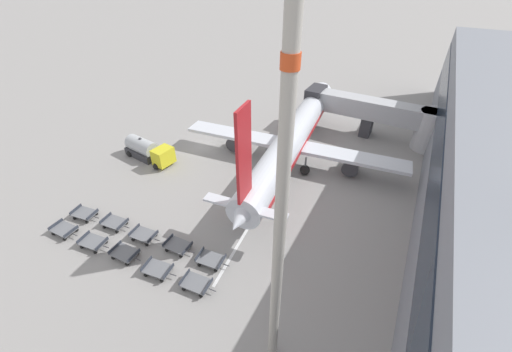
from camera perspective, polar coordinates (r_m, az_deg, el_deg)
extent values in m
plane|color=gray|center=(48.57, -9.63, 5.46)|extent=(500.00, 500.00, 0.00)
cube|color=#232D3D|center=(36.90, 30.11, 4.49)|extent=(0.12, 78.82, 4.55)
cylinder|color=#B2B5BA|center=(52.33, 29.24, 7.19)|extent=(4.35, 4.35, 5.88)
cube|color=#B2B5BA|center=(52.13, 20.11, 11.45)|extent=(17.97, 3.45, 2.82)
cube|color=#2D2D33|center=(54.02, 10.74, 13.82)|extent=(2.53, 4.42, 3.39)
cube|color=#38383D|center=(53.30, 19.47, 8.59)|extent=(1.68, 2.66, 3.06)
cylinder|color=silver|center=(43.63, 6.92, 7.40)|extent=(6.94, 34.81, 3.63)
sphere|color=silver|center=(59.13, 11.83, 14.66)|extent=(3.45, 3.45, 3.45)
cone|color=silver|center=(30.18, -2.48, -7.11)|extent=(3.85, 4.67, 3.45)
cube|color=red|center=(26.84, -2.23, 3.73)|extent=(0.54, 2.74, 8.97)
cube|color=silver|center=(30.22, -2.04, -5.64)|extent=(8.62, 2.01, 0.24)
cube|color=silver|center=(42.85, 6.32, 5.63)|extent=(30.66, 5.91, 0.44)
cylinder|color=#333338|center=(42.78, 16.95, 2.17)|extent=(2.41, 3.43, 2.10)
cylinder|color=#333338|center=(46.30, -3.46, 6.48)|extent=(2.41, 3.43, 2.10)
cube|color=red|center=(43.93, 6.86, 6.67)|extent=(6.68, 31.37, 0.65)
cylinder|color=#56565B|center=(53.87, 10.06, 10.56)|extent=(0.24, 0.24, 1.98)
sphere|color=black|center=(54.29, 9.95, 9.61)|extent=(1.32, 1.32, 1.32)
cylinder|color=#56565B|center=(41.16, 8.99, 2.24)|extent=(0.24, 0.24, 1.98)
sphere|color=black|center=(41.71, 8.87, 1.10)|extent=(1.32, 1.32, 1.32)
cylinder|color=#56565B|center=(42.40, 1.89, 3.78)|extent=(0.24, 0.24, 1.98)
sphere|color=black|center=(42.93, 1.87, 2.66)|extent=(1.32, 1.32, 1.32)
cube|color=yellow|center=(44.25, -16.50, 3.48)|extent=(2.30, 2.85, 2.25)
cube|color=#333338|center=(47.97, -19.79, 4.05)|extent=(5.31, 3.26, 1.07)
cylinder|color=#ADB2B7|center=(47.45, -20.05, 5.16)|extent=(5.01, 2.84, 2.22)
sphere|color=#333338|center=(46.94, -20.32, 6.32)|extent=(0.44, 0.44, 0.44)
sphere|color=black|center=(44.40, -17.69, 1.69)|extent=(0.90, 0.90, 0.90)
sphere|color=black|center=(45.62, -15.34, 3.14)|extent=(0.90, 0.90, 0.90)
sphere|color=black|center=(48.57, -21.96, 3.81)|extent=(0.90, 0.90, 0.90)
sphere|color=black|center=(49.69, -19.71, 5.09)|extent=(0.90, 0.90, 0.90)
cube|color=slate|center=(38.62, -31.55, -8.23)|extent=(2.52, 1.76, 0.10)
cube|color=#2D333D|center=(37.63, -30.58, -8.66)|extent=(0.13, 1.69, 0.32)
cube|color=#2D333D|center=(39.37, -32.66, -7.38)|extent=(0.13, 1.69, 0.32)
cube|color=#333338|center=(37.55, -30.07, -9.25)|extent=(0.70, 0.08, 0.06)
sphere|color=black|center=(38.00, -31.44, -9.74)|extent=(0.36, 0.36, 0.36)
sphere|color=black|center=(38.46, -29.81, -8.49)|extent=(0.36, 0.36, 0.36)
sphere|color=black|center=(39.26, -32.92, -8.77)|extent=(0.36, 0.36, 0.36)
sphere|color=black|center=(39.70, -31.33, -7.58)|extent=(0.36, 0.36, 0.36)
cube|color=slate|center=(35.74, -27.51, -10.54)|extent=(2.64, 1.95, 0.10)
cube|color=#2D333D|center=(34.85, -26.22, -10.95)|extent=(0.27, 1.69, 0.32)
cube|color=#2D333D|center=(36.39, -28.92, -9.67)|extent=(0.27, 1.69, 0.32)
cube|color=#333338|center=(34.83, -25.61, -11.55)|extent=(0.70, 0.14, 0.06)
sphere|color=black|center=(35.16, -27.15, -12.17)|extent=(0.36, 0.36, 0.36)
sphere|color=black|center=(35.74, -25.58, -10.70)|extent=(0.36, 0.36, 0.36)
sphere|color=black|center=(36.27, -29.09, -11.20)|extent=(0.36, 0.36, 0.36)
sphere|color=black|center=(36.83, -27.53, -9.80)|extent=(0.36, 0.36, 0.36)
cube|color=slate|center=(33.38, -22.78, -12.74)|extent=(2.53, 1.78, 0.10)
cube|color=#2D333D|center=(32.53, -21.36, -13.32)|extent=(0.14, 1.69, 0.32)
cube|color=#2D333D|center=(33.97, -24.30, -11.70)|extent=(0.14, 1.69, 0.32)
cube|color=#333338|center=(32.54, -20.73, -13.97)|extent=(0.70, 0.09, 0.06)
sphere|color=black|center=(32.87, -22.43, -14.55)|extent=(0.36, 0.36, 0.36)
sphere|color=black|center=(33.42, -20.71, -12.97)|extent=(0.36, 0.36, 0.36)
sphere|color=black|center=(33.91, -24.53, -13.34)|extent=(0.36, 0.36, 0.36)
sphere|color=black|center=(34.44, -22.83, -11.84)|extent=(0.36, 0.36, 0.36)
cube|color=slate|center=(31.05, -17.45, -15.79)|extent=(2.66, 1.98, 0.10)
cube|color=#2D333D|center=(30.34, -15.61, -16.32)|extent=(0.29, 1.69, 0.32)
cube|color=#2D333D|center=(31.48, -19.33, -14.79)|extent=(0.29, 1.69, 0.32)
cube|color=#333338|center=(30.42, -14.88, -16.95)|extent=(0.70, 0.15, 0.06)
sphere|color=black|center=(30.62, -16.74, -17.72)|extent=(0.36, 0.36, 0.36)
sphere|color=black|center=(31.26, -15.22, -15.84)|extent=(0.36, 0.36, 0.36)
sphere|color=black|center=(31.44, -19.42, -16.57)|extent=(0.36, 0.36, 0.36)
sphere|color=black|center=(32.07, -17.87, -14.78)|extent=(0.36, 0.36, 0.36)
cube|color=slate|center=(29.30, -10.81, -18.56)|extent=(2.60, 1.89, 0.10)
cube|color=#2D333D|center=(28.69, -8.72, -19.18)|extent=(0.22, 1.69, 0.32)
cube|color=#2D333D|center=(29.62, -12.91, -17.46)|extent=(0.22, 1.69, 0.32)
cube|color=#333338|center=(28.82, -7.95, -19.84)|extent=(0.70, 0.12, 0.06)
sphere|color=black|center=(28.96, -9.97, -20.64)|extent=(0.36, 0.36, 0.36)
sphere|color=black|center=(29.61, -8.47, -18.58)|extent=(0.36, 0.36, 0.36)
sphere|color=black|center=(29.63, -13.00, -19.35)|extent=(0.36, 0.36, 0.36)
sphere|color=black|center=(30.27, -11.44, -17.39)|extent=(0.36, 0.36, 0.36)
cube|color=slate|center=(39.62, -28.72, -5.95)|extent=(2.68, 2.00, 0.10)
cube|color=#2D333D|center=(38.70, -27.58, -6.19)|extent=(0.30, 1.68, 0.32)
cube|color=#2D333D|center=(40.31, -29.98, -5.26)|extent=(0.30, 1.68, 0.32)
cube|color=#333338|center=(38.65, -27.03, -6.71)|extent=(0.70, 0.15, 0.06)
sphere|color=black|center=(38.95, -28.39, -7.33)|extent=(0.36, 0.36, 0.36)
sphere|color=black|center=(39.60, -27.00, -6.06)|extent=(0.36, 0.36, 0.36)
sphere|color=black|center=(40.11, -30.12, -6.62)|extent=(0.36, 0.36, 0.36)
sphere|color=black|center=(40.74, -28.74, -5.41)|extent=(0.36, 0.36, 0.36)
cube|color=slate|center=(36.99, -24.31, -7.66)|extent=(2.61, 1.90, 0.10)
cube|color=#2D333D|center=(36.11, -23.02, -8.00)|extent=(0.23, 1.69, 0.32)
cube|color=#2D333D|center=(37.62, -25.70, -6.86)|extent=(0.23, 1.69, 0.32)
cube|color=#333338|center=(36.09, -22.45, -8.58)|extent=(0.70, 0.12, 0.06)
sphere|color=black|center=(36.37, -23.94, -9.20)|extent=(0.36, 0.36, 0.36)
sphere|color=black|center=(37.02, -22.47, -7.82)|extent=(0.36, 0.36, 0.36)
sphere|color=black|center=(37.46, -25.86, -8.33)|extent=(0.36, 0.36, 0.36)
sphere|color=black|center=(38.09, -24.40, -7.02)|extent=(0.36, 0.36, 0.36)
cube|color=slate|center=(34.48, -19.73, -9.97)|extent=(2.59, 1.87, 0.10)
cube|color=#2D333D|center=(33.67, -18.24, -10.39)|extent=(0.21, 1.69, 0.32)
cube|color=#2D333D|center=(35.02, -21.30, -9.07)|extent=(0.21, 1.69, 0.32)
cube|color=#333338|center=(33.69, -17.61, -11.00)|extent=(0.70, 0.11, 0.06)
sphere|color=black|center=(33.92, -19.25, -11.65)|extent=(0.36, 0.36, 0.36)
sphere|color=black|center=(34.60, -17.76, -10.13)|extent=(0.36, 0.36, 0.36)
sphere|color=black|center=(34.90, -21.45, -10.66)|extent=(0.36, 0.36, 0.36)
sphere|color=black|center=(35.56, -19.95, -9.20)|extent=(0.36, 0.36, 0.36)
cube|color=slate|center=(32.45, -14.03, -12.13)|extent=(2.52, 1.75, 0.10)
cube|color=#2D333D|center=(31.71, -12.35, -12.67)|extent=(0.13, 1.69, 0.32)
cube|color=#2D333D|center=(32.91, -15.75, -11.11)|extent=(0.13, 1.69, 0.32)
cube|color=#333338|center=(31.78, -11.69, -13.32)|extent=(0.70, 0.08, 0.06)
sphere|color=black|center=(31.96, -13.48, -13.97)|extent=(0.36, 0.36, 0.36)
sphere|color=black|center=(32.65, -11.94, -12.32)|extent=(0.36, 0.36, 0.36)
sphere|color=black|center=(32.82, -15.93, -12.80)|extent=(0.36, 0.36, 0.36)
sphere|color=black|center=(33.49, -14.37, -11.23)|extent=(0.36, 0.36, 0.36)
cube|color=slate|center=(30.72, -8.22, -14.72)|extent=(2.63, 1.93, 0.10)
cube|color=#2D333D|center=(30.14, -6.19, -15.18)|extent=(0.25, 1.69, 0.32)
cube|color=#2D333D|center=(31.01, -10.24, -13.75)|extent=(0.25, 1.69, 0.32)
cube|color=#333338|center=(30.27, -5.47, -15.81)|extent=(0.70, 0.13, 0.06)
sphere|color=black|center=(30.32, -7.34, -16.63)|extent=(0.36, 0.36, 0.36)
sphere|color=black|center=(31.09, -6.06, -14.73)|extent=(0.36, 0.36, 0.36)
sphere|color=black|center=(30.96, -10.27, -15.56)|extent=(0.36, 0.36, 0.36)
sphere|color=black|center=(31.70, -8.93, -13.73)|extent=(0.36, 0.36, 0.36)
cylinder|color=#ADA89E|center=(15.92, 4.38, -9.50)|extent=(0.64, 0.64, 25.54)
cylinder|color=#D8471E|center=(11.67, 6.28, 20.11)|extent=(0.74, 0.74, 0.60)
cube|color=white|center=(38.66, 2.53, -2.81)|extent=(3.11, 29.08, 0.01)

